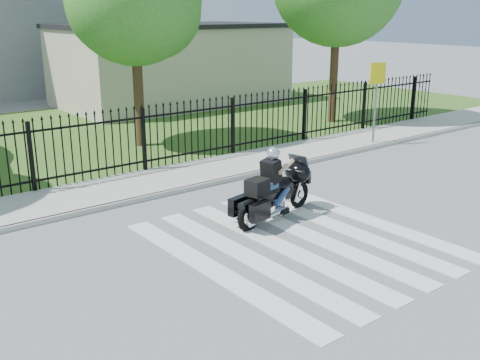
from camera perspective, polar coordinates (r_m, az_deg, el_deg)
ground at (r=10.89m, az=5.97°, el=-6.28°), size 120.00×120.00×0.00m
crosswalk at (r=10.89m, az=5.98°, el=-6.25°), size 5.00×5.50×0.01m
sidewalk at (r=14.65m, az=-7.69°, el=0.02°), size 40.00×2.00×0.12m
curb at (r=13.83m, az=-5.57°, el=-0.93°), size 40.00×0.12×0.12m
grass_strip at (r=20.83m, az=-17.60°, el=4.26°), size 40.00×12.00×0.02m
iron_fence at (r=15.28m, az=-9.74°, el=3.90°), size 26.00×0.04×1.80m
building_low at (r=27.18m, az=-7.00°, el=11.40°), size 10.00×6.00×3.50m
building_low_roof at (r=27.08m, az=-7.14°, el=15.30°), size 10.20×6.20×0.20m
motorcycle_rider at (r=11.81m, az=3.44°, el=-0.94°), size 2.41×1.12×1.61m
traffic_sign at (r=18.62m, az=13.74°, el=9.26°), size 0.55×0.20×2.58m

